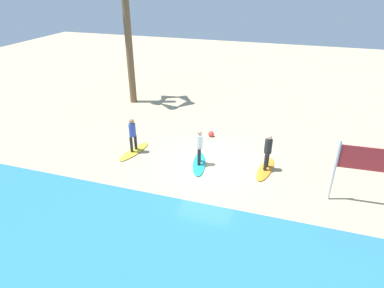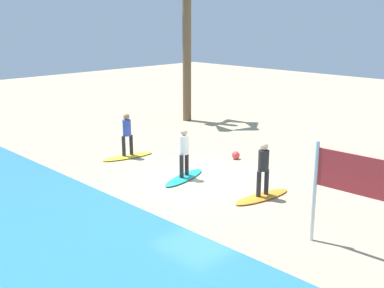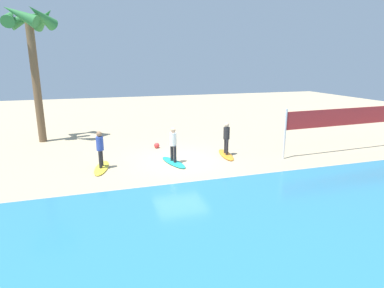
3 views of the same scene
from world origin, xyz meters
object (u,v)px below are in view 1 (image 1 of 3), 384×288
Objects in this scene: surfer_orange at (268,149)px; surfboard_yellow at (134,151)px; surfboard_teal at (199,164)px; beach_ball at (211,134)px; surfer_yellow at (133,133)px; surfboard_orange at (266,169)px; surfer_teal at (199,144)px; palm_tree at (125,0)px.

surfer_orange is 0.78× the size of surfboard_yellow.
surfboard_teal is 2.97m from beach_ball.
surfer_yellow is 4.25m from beach_ball.
surfboard_yellow is at bearing 1.79° from surfer_yellow.
surfer_orange is at bearing -171.68° from surfboard_orange.
surfer_teal is at bearing 94.34° from beach_ball.
surfboard_orange is 6.22m from surfboard_yellow.
surfboard_teal and surfboard_yellow have the same top height.
surfboard_teal is 11.11m from palm_tree.
surfboard_orange is 12.81m from palm_tree.
surfer_yellow is at bearing -79.17° from surfboard_orange.
surfer_orange is 1.00× the size of surfer_teal.
beach_ball is (3.13, -2.51, -0.88)m from surfer_orange.
surfer_teal is (2.90, 0.44, 0.99)m from surfboard_orange.
surfer_yellow is (6.21, 0.27, 0.99)m from surfboard_orange.
beach_ball is (-6.29, 3.56, -6.10)m from palm_tree.
palm_tree reaches higher than surfboard_yellow.
palm_tree reaches higher than surfer_yellow.
surfboard_teal is 1.28× the size of surfer_yellow.
surfer_orange is at bearing -171.29° from surfer_teal.
surfer_orange reaches higher than beach_ball.
surfboard_teal is 0.99m from surfer_teal.
surfboard_orange is 6.30m from surfer_yellow.
surfboard_yellow is at bearing 42.07° from beach_ball.
palm_tree reaches higher than surfer_orange.
surfboard_yellow is (6.21, 0.27, 0.00)m from surfboard_orange.
palm_tree reaches higher than beach_ball.
palm_tree is at bearing -114.49° from surfboard_orange.
surfer_teal is 10.59m from palm_tree.
surfer_yellow is at bearing 116.81° from palm_tree.
surfboard_teal is at bearing 135.00° from palm_tree.
surfboard_orange is at bearing -171.29° from surfer_teal.
beach_ball is (0.22, -2.96, 0.11)m from surfboard_teal.
surfer_teal is at bearing 177.02° from surfer_yellow.
surfer_orange is 2.94m from surfer_teal.
surfer_teal reaches higher than beach_ball.
palm_tree is (3.21, -6.34, 6.21)m from surfboard_yellow.
palm_tree is at bearing -63.19° from surfer_yellow.
surfboard_orange is at bearing 147.19° from palm_tree.
palm_tree is 9.46m from beach_ball.
surfboard_teal is 3.46m from surfer_yellow.
beach_ball is at bearing 150.51° from palm_tree.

